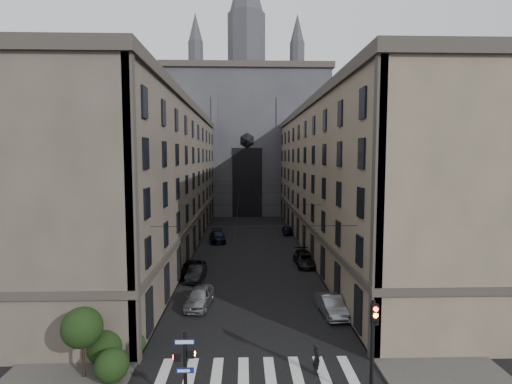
{
  "coord_description": "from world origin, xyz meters",
  "views": [
    {
      "loc": [
        -0.7,
        -16.69,
        12.17
      ],
      "look_at": [
        0.21,
        13.02,
        9.56
      ],
      "focal_mm": 28.0,
      "sensor_mm": 36.0,
      "label": 1
    }
  ],
  "objects": [
    {
      "name": "gothic_tower",
      "position": [
        0.0,
        74.96,
        17.8
      ],
      "size": [
        35.0,
        23.0,
        58.0
      ],
      "color": "#2D2D33",
      "rests_on": "ground"
    },
    {
      "name": "sidewalk_left",
      "position": [
        -10.5,
        36.0,
        0.07
      ],
      "size": [
        7.0,
        80.0,
        0.15
      ],
      "primitive_type": "cube",
      "color": "#383533",
      "rests_on": "ground"
    },
    {
      "name": "car_right_midnear",
      "position": [
        6.2,
        26.89,
        0.66
      ],
      "size": [
        2.33,
        4.84,
        1.33
      ],
      "primitive_type": "imported",
      "rotation": [
        0.0,
        0.0,
        0.03
      ],
      "color": "black",
      "rests_on": "ground"
    },
    {
      "name": "car_left_near",
      "position": [
        -4.33,
        15.01,
        0.79
      ],
      "size": [
        2.4,
        4.81,
        1.57
      ],
      "primitive_type": "imported",
      "rotation": [
        0.0,
        0.0,
        -0.12
      ],
      "color": "gray",
      "rests_on": "ground"
    },
    {
      "name": "car_right_midfar",
      "position": [
        6.2,
        28.08,
        0.7
      ],
      "size": [
        2.03,
        4.86,
        1.4
      ],
      "primitive_type": "imported",
      "rotation": [
        0.0,
        0.0,
        -0.01
      ],
      "color": "black",
      "rests_on": "ground"
    },
    {
      "name": "car_right_near",
      "position": [
        6.06,
        13.04,
        0.74
      ],
      "size": [
        1.89,
        4.57,
        1.47
      ],
      "primitive_type": "imported",
      "rotation": [
        0.0,
        0.0,
        0.07
      ],
      "color": "slate",
      "rests_on": "ground"
    },
    {
      "name": "pedestrian_signal_left",
      "position": [
        -3.51,
        1.5,
        2.32
      ],
      "size": [
        1.02,
        0.38,
        4.0
      ],
      "color": "black",
      "rests_on": "ground"
    },
    {
      "name": "pedestrian",
      "position": [
        3.36,
        4.74,
        0.84
      ],
      "size": [
        0.55,
        0.7,
        1.68
      ],
      "primitive_type": "imported",
      "rotation": [
        0.0,
        0.0,
        1.84
      ],
      "color": "black",
      "rests_on": "ground"
    },
    {
      "name": "sidewalk_right",
      "position": [
        10.5,
        36.0,
        0.07
      ],
      "size": [
        7.0,
        80.0,
        0.15
      ],
      "primitive_type": "cube",
      "color": "#383533",
      "rests_on": "ground"
    },
    {
      "name": "car_left_far",
      "position": [
        -4.5,
        40.08,
        0.77
      ],
      "size": [
        2.84,
        5.51,
        1.53
      ],
      "primitive_type": "imported",
      "rotation": [
        0.0,
        0.0,
        0.14
      ],
      "color": "black",
      "rests_on": "ground"
    },
    {
      "name": "building_left",
      "position": [
        -13.44,
        36.0,
        9.34
      ],
      "size": [
        13.6,
        60.6,
        18.85
      ],
      "color": "#483F37",
      "rests_on": "ground"
    },
    {
      "name": "building_right",
      "position": [
        13.44,
        36.0,
        9.34
      ],
      "size": [
        13.6,
        60.6,
        18.85
      ],
      "color": "brown",
      "rests_on": "ground"
    },
    {
      "name": "traffic_light_right",
      "position": [
        5.6,
        1.92,
        3.29
      ],
      "size": [
        0.34,
        0.5,
        5.2
      ],
      "color": "black",
      "rests_on": "ground"
    },
    {
      "name": "car_left_midnear",
      "position": [
        -5.46,
        22.17,
        0.7
      ],
      "size": [
        1.86,
        4.36,
        1.4
      ],
      "primitive_type": "imported",
      "rotation": [
        0.0,
        0.0,
        -0.09
      ],
      "color": "black",
      "rests_on": "ground"
    },
    {
      "name": "shrub_cluster",
      "position": [
        -8.72,
        5.01,
        1.8
      ],
      "size": [
        3.9,
        4.4,
        3.9
      ],
      "color": "black",
      "rests_on": "sidewalk_left"
    },
    {
      "name": "car_right_far",
      "position": [
        6.2,
        45.32,
        0.66
      ],
      "size": [
        1.66,
        3.93,
        1.33
      ],
      "primitive_type": "imported",
      "rotation": [
        0.0,
        0.0,
        -0.02
      ],
      "color": "black",
      "rests_on": "ground"
    },
    {
      "name": "tram_wires",
      "position": [
        0.0,
        35.63,
        7.25
      ],
      "size": [
        14.0,
        60.0,
        0.43
      ],
      "color": "black",
      "rests_on": "ground"
    },
    {
      "name": "car_left_midfar",
      "position": [
        -6.2,
        23.8,
        0.69
      ],
      "size": [
        2.94,
        5.22,
        1.38
      ],
      "primitive_type": "imported",
      "rotation": [
        0.0,
        0.0,
        -0.14
      ],
      "color": "black",
      "rests_on": "ground"
    },
    {
      "name": "zebra_crossing",
      "position": [
        0.0,
        5.0,
        0.01
      ],
      "size": [
        11.0,
        3.2,
        0.01
      ],
      "primitive_type": "cube",
      "color": "beige",
      "rests_on": "ground"
    }
  ]
}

